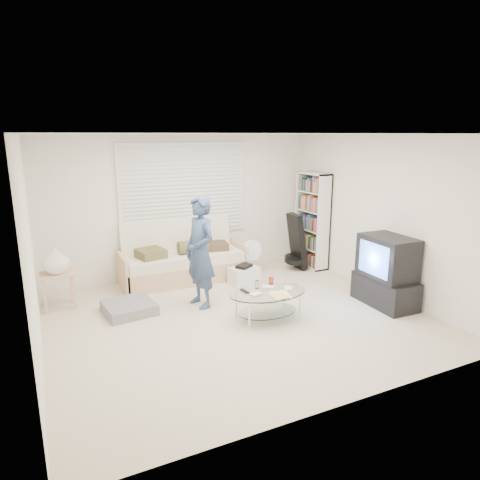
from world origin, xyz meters
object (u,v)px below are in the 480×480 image
bookshelf (312,220)px  coffee_table (268,297)px  tv_unit (386,272)px  futon_sofa (182,261)px

bookshelf → coffee_table: size_ratio=1.60×
bookshelf → tv_unit: bearing=-93.4°
bookshelf → tv_unit: bookshelf is taller
futon_sofa → tv_unit: bearing=-45.3°
futon_sofa → bookshelf: bookshelf is taller
tv_unit → coffee_table: tv_unit is taller
bookshelf → tv_unit: size_ratio=1.72×
bookshelf → tv_unit: 2.15m
tv_unit → coffee_table: 1.88m
futon_sofa → bookshelf: 2.58m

